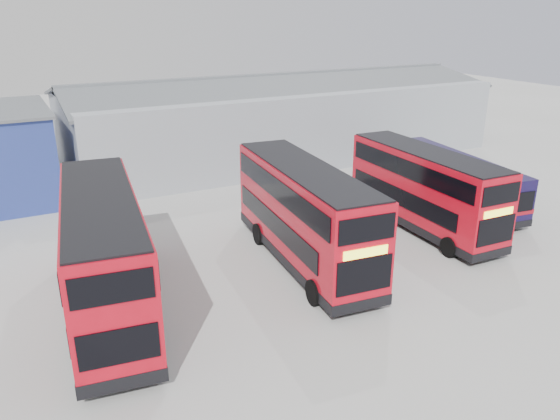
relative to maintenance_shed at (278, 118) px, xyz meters
The scene contains 6 objects.
ground_plane 21.70m from the maintenance_shed, 111.80° to the right, with size 120.00×120.00×0.00m, color #A1A19C.
maintenance_shed is the anchor object (origin of this frame).
double_decker_left 23.77m from the maintenance_shed, 132.25° to the right, with size 3.80×10.52×4.36m.
double_decker_centre 19.00m from the maintenance_shed, 114.23° to the right, with size 3.40×10.17×4.22m.
double_decker_right 16.73m from the maintenance_shed, 92.52° to the right, with size 2.66×9.40×3.94m.
single_decker_blue 15.03m from the maintenance_shed, 77.40° to the right, with size 3.57×10.00×2.66m.
Camera 1 is at (-10.61, -15.67, 10.26)m, focal length 35.00 mm.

